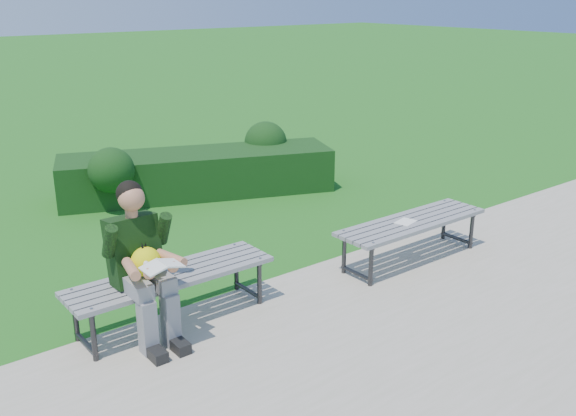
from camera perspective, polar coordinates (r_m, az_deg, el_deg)
name	(u,v)px	position (r m, az deg, el deg)	size (l,w,h in m)	color
ground	(284,276)	(6.53, -0.39, -6.07)	(80.00, 80.00, 0.00)	#286C17
walkway	(416,347)	(5.40, 11.27, -12.01)	(30.00, 3.50, 0.02)	beige
hedge	(199,170)	(9.15, -7.91, 3.41)	(3.86, 2.26, 0.89)	#123710
bench_left	(171,279)	(5.57, -10.33, -6.25)	(1.80, 0.50, 0.46)	gray
bench_right	(412,225)	(6.83, 10.95, -1.50)	(1.80, 0.50, 0.46)	gray
seated_boy	(141,259)	(5.25, -12.92, -4.44)	(0.56, 0.76, 1.31)	gray
paper_sheet	(406,222)	(6.74, 10.42, -1.22)	(0.25, 0.21, 0.01)	white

